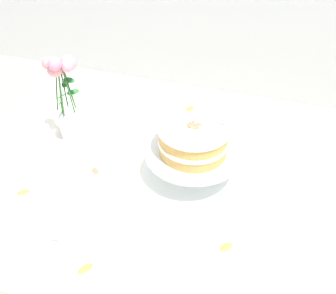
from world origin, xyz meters
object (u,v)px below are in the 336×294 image
Objects in this scene: dining_table at (151,202)px; teacup at (39,233)px; cake_stand at (193,156)px; layer_cake at (193,138)px; flower_vase at (65,98)px.

teacup is at bearing -122.85° from dining_table.
dining_table is at bearing -150.40° from cake_stand.
layer_cake is at bearing 29.61° from dining_table.
dining_table is 0.22m from cake_stand.
flower_vase is 2.61× the size of teacup.
dining_table is 0.45m from flower_vase.
dining_table is 4.83× the size of cake_stand.
dining_table is 4.34× the size of flower_vase.
flower_vase is (-0.47, 0.07, 0.01)m from layer_cake.
cake_stand is 0.48m from flower_vase.
layer_cake is (0.12, 0.07, 0.24)m from dining_table.
cake_stand reaches higher than dining_table.
cake_stand is at bearing -8.80° from flower_vase.
flower_vase reaches higher than dining_table.
cake_stand is 1.35× the size of layer_cake.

